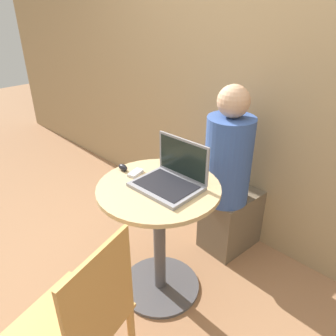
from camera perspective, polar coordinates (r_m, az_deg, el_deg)
ground_plane at (r=2.24m, az=-1.37°, el=-19.86°), size 12.00×12.00×0.00m
back_wall at (r=2.23m, az=15.31°, el=17.63°), size 7.00×0.05×2.60m
round_table at (r=1.91m, az=-1.53°, el=-9.88°), size 0.67×0.67×0.75m
laptop at (r=1.75m, az=0.59°, el=-1.67°), size 0.35×0.28×0.24m
cell_phone at (r=1.88m, az=-5.71°, el=-0.87°), size 0.07×0.11×0.02m
computer_mouse at (r=1.93m, az=-7.85°, el=0.09°), size 0.07×0.04×0.04m
chair_empty at (r=1.54m, az=-14.66°, el=-24.71°), size 0.50×0.50×0.89m
person_seated at (r=2.26m, az=10.76°, el=-3.16°), size 0.32×0.48×1.21m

